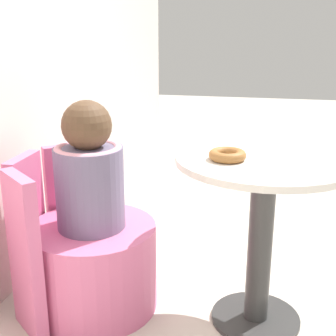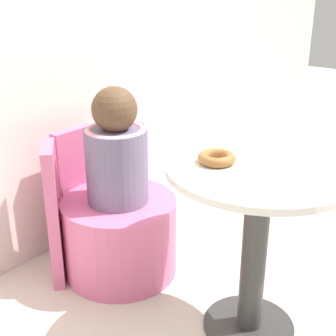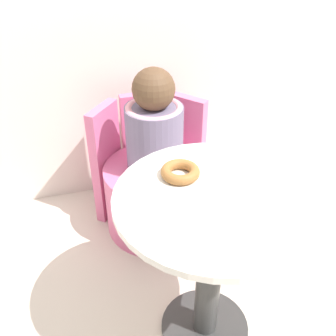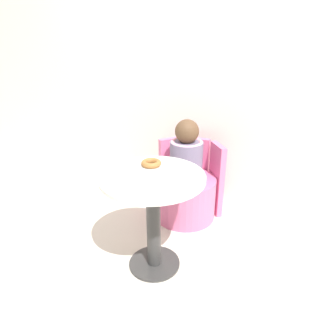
{
  "view_description": "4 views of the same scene",
  "coord_description": "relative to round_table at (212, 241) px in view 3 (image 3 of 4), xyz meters",
  "views": [
    {
      "loc": [
        -1.6,
        0.03,
        1.17
      ],
      "look_at": [
        0.07,
        0.38,
        0.63
      ],
      "focal_mm": 50.0,
      "sensor_mm": 36.0,
      "label": 1
    },
    {
      "loc": [
        -1.29,
        -0.68,
        1.29
      ],
      "look_at": [
        0.02,
        0.38,
        0.61
      ],
      "focal_mm": 50.0,
      "sensor_mm": 36.0,
      "label": 2
    },
    {
      "loc": [
        -0.34,
        -0.89,
        1.47
      ],
      "look_at": [
        0.02,
        0.38,
        0.58
      ],
      "focal_mm": 42.0,
      "sensor_mm": 36.0,
      "label": 3
    },
    {
      "loc": [
        0.85,
        -1.47,
        1.49
      ],
      "look_at": [
        0.02,
        0.37,
        0.59
      ],
      "focal_mm": 32.0,
      "sensor_mm": 36.0,
      "label": 4
    }
  ],
  "objects": [
    {
      "name": "donut",
      "position": [
        -0.08,
        0.13,
        0.22
      ],
      "size": [
        0.13,
        0.13,
        0.04
      ],
      "color": "#9E6633",
      "rests_on": "round_table"
    },
    {
      "name": "round_table",
      "position": [
        0.0,
        0.0,
        0.0
      ],
      "size": [
        0.66,
        0.66,
        0.7
      ],
      "color": "#333333",
      "rests_on": "ground_plane"
    },
    {
      "name": "ground_plane",
      "position": [
        -0.08,
        -0.02,
        -0.5
      ],
      "size": [
        12.0,
        12.0,
        0.0
      ],
      "primitive_type": "plane",
      "color": "beige"
    },
    {
      "name": "tub_chair",
      "position": [
        -0.03,
        0.68,
        -0.31
      ],
      "size": [
        0.53,
        0.53,
        0.37
      ],
      "color": "#DB6693",
      "rests_on": "ground_plane"
    },
    {
      "name": "booth_backrest",
      "position": [
        -0.03,
        0.9,
        -0.18
      ],
      "size": [
        0.62,
        0.23,
        0.65
      ],
      "color": "#DB6693",
      "rests_on": "ground_plane"
    },
    {
      "name": "child_figure",
      "position": [
        -0.03,
        0.68,
        0.1
      ],
      "size": [
        0.27,
        0.27,
        0.52
      ],
      "color": "slate",
      "rests_on": "tub_chair"
    }
  ]
}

